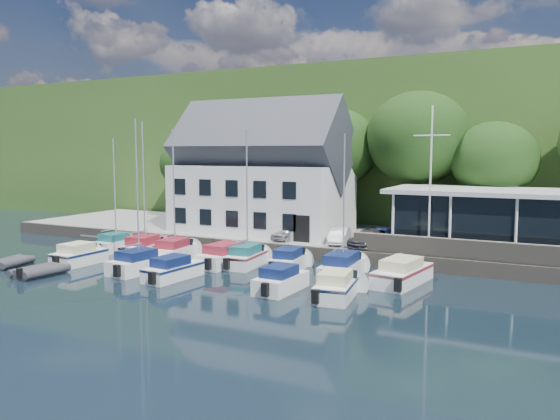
# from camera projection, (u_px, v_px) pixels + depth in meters

# --- Properties ---
(ground) EXTENTS (180.00, 180.00, 0.00)m
(ground) POSITION_uv_depth(u_px,v_px,m) (229.00, 298.00, 28.65)
(ground) COLOR black
(ground) RESTS_ON ground
(quay) EXTENTS (60.00, 13.00, 1.00)m
(quay) POSITION_uv_depth(u_px,v_px,m) (344.00, 240.00, 44.14)
(quay) COLOR gray
(quay) RESTS_ON ground
(quay_face) EXTENTS (60.00, 0.30, 1.00)m
(quay_face) POSITION_uv_depth(u_px,v_px,m) (312.00, 254.00, 38.37)
(quay_face) COLOR #675F52
(quay_face) RESTS_ON ground
(hillside) EXTENTS (160.00, 75.00, 16.00)m
(hillside) POSITION_uv_depth(u_px,v_px,m) (445.00, 149.00, 82.88)
(hillside) COLOR #315520
(hillside) RESTS_ON ground
(field_patch) EXTENTS (50.00, 30.00, 0.30)m
(field_patch) POSITION_uv_depth(u_px,v_px,m) (508.00, 97.00, 85.54)
(field_patch) COLOR #5A6C36
(field_patch) RESTS_ON hillside
(harbor_building) EXTENTS (14.40, 8.20, 8.70)m
(harbor_building) POSITION_uv_depth(u_px,v_px,m) (262.00, 179.00, 45.86)
(harbor_building) COLOR white
(harbor_building) RESTS_ON quay
(club_pavilion) EXTENTS (13.20, 7.20, 4.10)m
(club_pavilion) POSITION_uv_depth(u_px,v_px,m) (487.00, 219.00, 37.63)
(club_pavilion) COLOR black
(club_pavilion) RESTS_ON quay
(seawall) EXTENTS (18.00, 0.50, 1.20)m
(seawall) POSITION_uv_depth(u_px,v_px,m) (496.00, 252.00, 33.25)
(seawall) COLOR #675F52
(seawall) RESTS_ON quay
(gangway) EXTENTS (1.20, 6.00, 1.40)m
(gangway) POSITION_uv_depth(u_px,v_px,m) (114.00, 247.00, 44.00)
(gangway) COLOR silver
(gangway) RESTS_ON ground
(car_silver) EXTENTS (1.89, 3.42, 1.10)m
(car_silver) POSITION_uv_depth(u_px,v_px,m) (288.00, 233.00, 41.32)
(car_silver) COLOR #B0AFB4
(car_silver) RESTS_ON quay
(car_white) EXTENTS (1.84, 3.68, 1.16)m
(car_white) POSITION_uv_depth(u_px,v_px,m) (339.00, 236.00, 39.59)
(car_white) COLOR white
(car_white) RESTS_ON quay
(car_dgrey) EXTENTS (2.37, 4.39, 1.21)m
(car_dgrey) POSITION_uv_depth(u_px,v_px,m) (369.00, 238.00, 38.42)
(car_dgrey) COLOR #323337
(car_dgrey) RESTS_ON quay
(car_blue) EXTENTS (1.77, 3.94, 1.32)m
(car_blue) POSITION_uv_depth(u_px,v_px,m) (379.00, 236.00, 38.73)
(car_blue) COLOR #324799
(car_blue) RESTS_ON quay
(flagpole) EXTENTS (2.32, 0.20, 9.65)m
(flagpole) POSITION_uv_depth(u_px,v_px,m) (430.00, 180.00, 35.65)
(flagpole) COLOR white
(flagpole) RESTS_ON quay
(tree_0) EXTENTS (5.89, 5.89, 8.06)m
(tree_0) POSITION_uv_depth(u_px,v_px,m) (189.00, 178.00, 55.34)
(tree_0) COLOR black
(tree_0) RESTS_ON quay
(tree_1) EXTENTS (6.90, 6.90, 9.43)m
(tree_1) POSITION_uv_depth(u_px,v_px,m) (250.00, 172.00, 51.71)
(tree_1) COLOR black
(tree_1) RESTS_ON quay
(tree_2) EXTENTS (7.68, 7.68, 10.50)m
(tree_2) POSITION_uv_depth(u_px,v_px,m) (334.00, 168.00, 48.06)
(tree_2) COLOR black
(tree_2) RESTS_ON quay
(tree_3) EXTENTS (8.51, 8.51, 11.63)m
(tree_3) POSITION_uv_depth(u_px,v_px,m) (418.00, 162.00, 45.10)
(tree_3) COLOR black
(tree_3) RESTS_ON quay
(tree_4) EXTENTS (6.58, 6.58, 8.99)m
(tree_4) POSITION_uv_depth(u_px,v_px,m) (493.00, 180.00, 42.19)
(tree_4) COLOR black
(tree_4) RESTS_ON quay
(boat_r1_0) EXTENTS (2.13, 5.24, 8.52)m
(boat_r1_0) POSITION_uv_depth(u_px,v_px,m) (115.00, 196.00, 41.90)
(boat_r1_0) COLOR white
(boat_r1_0) RESTS_ON ground
(boat_r1_1) EXTENTS (2.72, 5.93, 9.47)m
(boat_r1_1) POSITION_uv_depth(u_px,v_px,m) (144.00, 192.00, 39.60)
(boat_r1_1) COLOR white
(boat_r1_1) RESTS_ON ground
(boat_r1_2) EXTENTS (2.72, 6.14, 9.15)m
(boat_r1_2) POSITION_uv_depth(u_px,v_px,m) (174.00, 195.00, 38.52)
(boat_r1_2) COLOR white
(boat_r1_2) RESTS_ON ground
(boat_r1_3) EXTENTS (2.83, 6.83, 1.53)m
(boat_r1_3) POSITION_uv_depth(u_px,v_px,m) (226.00, 254.00, 36.91)
(boat_r1_3) COLOR white
(boat_r1_3) RESTS_ON ground
(boat_r1_4) EXTENTS (2.37, 6.13, 8.96)m
(boat_r1_4) POSITION_uv_depth(u_px,v_px,m) (247.00, 200.00, 36.25)
(boat_r1_4) COLOR white
(boat_r1_4) RESTS_ON ground
(boat_r1_5) EXTENTS (2.38, 5.46, 1.45)m
(boat_r1_5) POSITION_uv_depth(u_px,v_px,m) (289.00, 259.00, 35.41)
(boat_r1_5) COLOR white
(boat_r1_5) RESTS_ON ground
(boat_r1_6) EXTENTS (2.45, 7.10, 9.57)m
(boat_r1_6) POSITION_uv_depth(u_px,v_px,m) (344.00, 200.00, 32.87)
(boat_r1_6) COLOR white
(boat_r1_6) RESTS_ON ground
(boat_r1_7) EXTENTS (3.20, 7.27, 1.56)m
(boat_r1_7) POSITION_uv_depth(u_px,v_px,m) (403.00, 271.00, 31.69)
(boat_r1_7) COLOR white
(boat_r1_7) RESTS_ON ground
(boat_r2_0) EXTENTS (2.14, 5.25, 1.49)m
(boat_r2_0) POSITION_uv_depth(u_px,v_px,m) (79.00, 253.00, 37.19)
(boat_r2_0) COLOR white
(boat_r2_0) RESTS_ON ground
(boat_r2_1) EXTENTS (2.70, 6.09, 9.09)m
(boat_r2_1) POSITION_uv_depth(u_px,v_px,m) (137.00, 201.00, 34.29)
(boat_r2_1) COLOR white
(boat_r2_1) RESTS_ON ground
(boat_r2_2) EXTENTS (2.26, 5.86, 1.43)m
(boat_r2_2) POSITION_uv_depth(u_px,v_px,m) (173.00, 267.00, 32.87)
(boat_r2_2) COLOR white
(boat_r2_2) RESTS_ON ground
(boat_r2_3) EXTENTS (2.11, 5.38, 1.45)m
(boat_r2_3) POSITION_uv_depth(u_px,v_px,m) (281.00, 278.00, 30.08)
(boat_r2_3) COLOR white
(boat_r2_3) RESTS_ON ground
(boat_r2_4) EXTENTS (2.70, 5.91, 1.46)m
(boat_r2_4) POSITION_uv_depth(u_px,v_px,m) (337.00, 284.00, 28.68)
(boat_r2_4) COLOR white
(boat_r2_4) RESTS_ON ground
(dinghy_0) EXTENTS (2.30, 3.26, 0.70)m
(dinghy_0) POSITION_uv_depth(u_px,v_px,m) (12.00, 261.00, 36.73)
(dinghy_0) COLOR #333237
(dinghy_0) RESTS_ON ground
(dinghy_1) EXTENTS (2.27, 3.44, 0.76)m
(dinghy_1) POSITION_uv_depth(u_px,v_px,m) (39.00, 270.00, 33.82)
(dinghy_1) COLOR #333237
(dinghy_1) RESTS_ON ground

